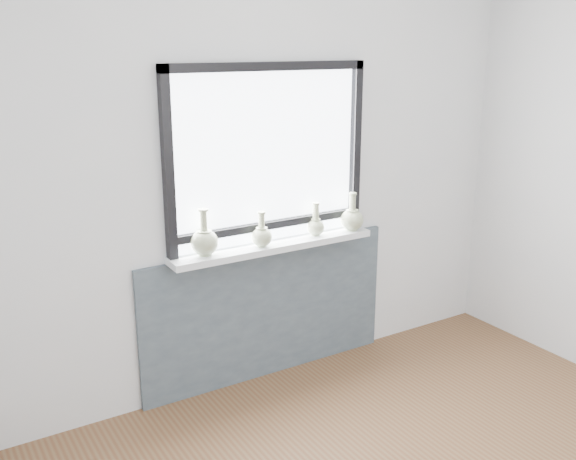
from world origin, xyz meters
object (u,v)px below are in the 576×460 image
windowsill (274,246)px  vase_d (352,218)px  vase_c (316,225)px  vase_a (204,241)px  vase_b (262,235)px

windowsill → vase_d: size_ratio=5.38×
vase_c → vase_a: bearing=179.7°
vase_c → vase_b: bearing=-176.6°
vase_d → vase_c: bearing=173.8°
vase_b → vase_c: 0.40m
vase_b → vase_a: bearing=175.5°
vase_c → vase_d: bearing=-6.2°
vase_b → vase_d: bearing=-0.4°
windowsill → vase_b: 0.13m
vase_a → vase_b: 0.36m
vase_a → vase_c: bearing=-0.3°
vase_a → vase_c: (0.75, -0.00, -0.02)m
vase_c → windowsill: bearing=-179.7°
windowsill → vase_a: size_ratio=4.90×
windowsill → vase_c: 0.31m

